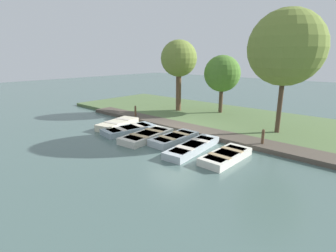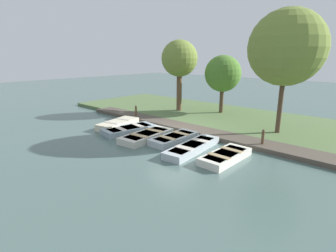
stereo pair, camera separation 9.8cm
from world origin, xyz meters
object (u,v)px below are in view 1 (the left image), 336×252
object	(u,v)px
rowboat_2	(147,136)
rowboat_4	(193,147)
rowboat_5	(226,156)
rowboat_3	(174,138)
park_tree_center	(286,48)
rowboat_1	(129,130)
mooring_post_near	(135,112)
rowboat_0	(118,124)
park_tree_far_left	(179,59)
park_tree_left	(222,74)
mooring_post_far	(263,139)

from	to	relation	value
rowboat_2	rowboat_4	bearing A→B (deg)	89.18
rowboat_4	rowboat_5	world-z (taller)	rowboat_4
rowboat_3	park_tree_center	distance (m)	7.16
rowboat_1	rowboat_3	world-z (taller)	rowboat_3
rowboat_3	mooring_post_near	size ratio (longest dim) A/B	2.96
rowboat_4	rowboat_5	bearing A→B (deg)	85.53
rowboat_5	mooring_post_near	world-z (taller)	mooring_post_near
rowboat_0	mooring_post_near	distance (m)	2.35
rowboat_1	rowboat_3	size ratio (longest dim) A/B	1.15
rowboat_5	park_tree_far_left	bearing A→B (deg)	-127.46
rowboat_0	rowboat_4	bearing A→B (deg)	75.07
rowboat_1	park_tree_center	xyz separation A→B (m)	(-4.86, 6.49, 4.41)
rowboat_2	park_tree_far_left	distance (m)	7.73
rowboat_4	park_tree_center	distance (m)	6.86
park_tree_far_left	rowboat_4	bearing A→B (deg)	44.11
rowboat_5	park_tree_left	world-z (taller)	park_tree_left
rowboat_0	rowboat_2	distance (m)	3.02
rowboat_1	mooring_post_far	xyz separation A→B (m)	(-2.42, 6.69, 0.30)
mooring_post_near	park_tree_left	xyz separation A→B (m)	(-4.90, 3.71, 2.51)
rowboat_2	rowboat_5	size ratio (longest dim) A/B	1.21
rowboat_0	rowboat_1	xyz separation A→B (m)	(0.24, 1.34, -0.04)
rowboat_2	mooring_post_near	distance (m)	4.65
mooring_post_far	park_tree_left	bearing A→B (deg)	-133.49
rowboat_2	park_tree_center	distance (m)	8.27
rowboat_2	rowboat_5	bearing A→B (deg)	87.84
rowboat_0	park_tree_center	xyz separation A→B (m)	(-4.62, 7.83, 4.36)
park_tree_far_left	park_tree_center	xyz separation A→B (m)	(1.02, 7.73, 0.61)
mooring_post_near	park_tree_left	world-z (taller)	park_tree_left
rowboat_2	park_tree_far_left	world-z (taller)	park_tree_far_left
rowboat_3	rowboat_4	bearing A→B (deg)	75.00
mooring_post_far	park_tree_center	xyz separation A→B (m)	(-2.44, -0.21, 4.10)
rowboat_5	park_tree_center	bearing A→B (deg)	177.00
rowboat_4	mooring_post_near	distance (m)	7.08
rowboat_1	rowboat_5	distance (m)	6.15
rowboat_1	park_tree_far_left	size ratio (longest dim) A/B	0.59
rowboat_5	park_tree_center	distance (m)	6.56
rowboat_0	rowboat_1	size ratio (longest dim) A/B	0.93
rowboat_0	rowboat_2	xyz separation A→B (m)	(0.45, 2.99, -0.03)
rowboat_0	rowboat_2	bearing A→B (deg)	68.98
rowboat_0	rowboat_1	world-z (taller)	rowboat_0
rowboat_0	rowboat_5	bearing A→B (deg)	75.73
mooring_post_far	park_tree_center	distance (m)	4.78
park_tree_far_left	rowboat_0	bearing A→B (deg)	-1.05
rowboat_5	mooring_post_far	bearing A→B (deg)	168.20
park_tree_center	rowboat_1	bearing A→B (deg)	-53.16
rowboat_5	park_tree_left	distance (m)	9.09
mooring_post_far	rowboat_2	bearing A→B (deg)	-62.52
rowboat_1	mooring_post_near	world-z (taller)	mooring_post_near
rowboat_2	rowboat_4	size ratio (longest dim) A/B	0.90
mooring_post_near	rowboat_3	bearing A→B (deg)	68.79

